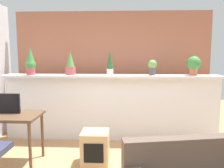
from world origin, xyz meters
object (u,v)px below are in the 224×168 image
tv_monitor (4,103)px  desk (3,120)px  potted_plant_1 (70,64)px  potted_plant_4 (194,64)px  side_cube_shelf (95,148)px  potted_plant_0 (30,62)px  potted_plant_2 (110,64)px  potted_plant_3 (152,66)px

tv_monitor → desk: bearing=-90.3°
potted_plant_1 → potted_plant_4: (2.27, -0.00, 0.00)m
desk → side_cube_shelf: size_ratio=2.20×
potted_plant_1 → tv_monitor: potted_plant_1 is taller
potted_plant_0 → potted_plant_4: potted_plant_0 is taller
potted_plant_0 → side_cube_shelf: 2.05m
potted_plant_2 → tv_monitor: size_ratio=0.97×
desk → potted_plant_1: bearing=53.2°
potted_plant_4 → side_cube_shelf: 2.31m
potted_plant_1 → desk: (-0.79, -1.06, -0.78)m
potted_plant_3 → potted_plant_0: bearing=-178.7°
potted_plant_3 → desk: size_ratio=0.25×
potted_plant_3 → side_cube_shelf: (-0.94, -1.01, -1.16)m
potted_plant_0 → side_cube_shelf: (1.31, -0.96, -1.24)m
desk → tv_monitor: bearing=89.7°
potted_plant_0 → desk: potted_plant_0 is taller
potted_plant_0 → tv_monitor: 1.09m
desk → tv_monitor: tv_monitor is taller
potted_plant_4 → side_cube_shelf: (-1.69, -1.02, -1.20)m
potted_plant_3 → desk: potted_plant_3 is taller
potted_plant_2 → potted_plant_4: 1.53m
potted_plant_0 → potted_plant_3: 2.26m
desk → potted_plant_4: bearing=19.1°
potted_plant_2 → side_cube_shelf: 1.56m
potted_plant_0 → tv_monitor: bearing=-93.7°
side_cube_shelf → potted_plant_1: bearing=119.5°
potted_plant_2 → side_cube_shelf: bearing=-99.3°
potted_plant_0 → side_cube_shelf: potted_plant_0 is taller
desk → tv_monitor: 0.25m
potted_plant_4 → desk: bearing=-160.9°
potted_plant_1 → tv_monitor: bearing=-129.0°
potted_plant_0 → potted_plant_4: size_ratio=1.48×
potted_plant_0 → potted_plant_2: size_ratio=1.12×
potted_plant_1 → potted_plant_2: bearing=-2.5°
potted_plant_1 → potted_plant_2: potted_plant_2 is taller
potted_plant_0 → desk: 1.29m
potted_plant_3 → potted_plant_1: bearing=179.4°
potted_plant_4 → tv_monitor: 3.26m
potted_plant_1 → desk: bearing=-126.8°
potted_plant_4 → tv_monitor: bearing=-162.3°
potted_plant_1 → side_cube_shelf: (0.58, -1.03, -1.20)m
desk → side_cube_shelf: bearing=1.4°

